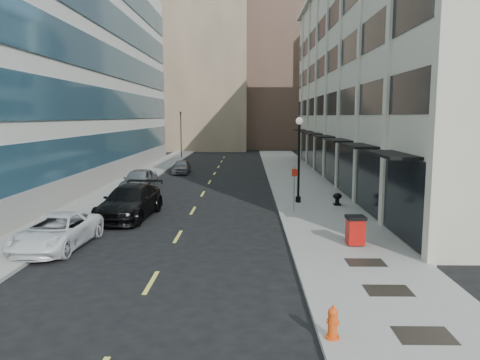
{
  "coord_description": "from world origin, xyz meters",
  "views": [
    {
      "loc": [
        3.23,
        -12.99,
        5.52
      ],
      "look_at": [
        2.84,
        9.85,
        2.4
      ],
      "focal_mm": 35.0,
      "sensor_mm": 36.0,
      "label": 1
    }
  ],
  "objects_px": {
    "car_white_van": "(56,232)",
    "urn_planter": "(337,198)",
    "car_grey_sedan": "(181,167)",
    "car_black_pickup": "(130,202)",
    "car_silver_sedan": "(139,180)",
    "trash_bin": "(355,229)",
    "fire_hydrant": "(333,323)",
    "traffic_signal": "(181,115)",
    "sign_post": "(294,183)",
    "lamppost": "(299,152)"
  },
  "relations": [
    {
      "from": "car_white_van",
      "to": "sign_post",
      "type": "distance_m",
      "value": 12.87
    },
    {
      "from": "traffic_signal",
      "to": "urn_planter",
      "type": "bearing_deg",
      "value": -66.72
    },
    {
      "from": "car_white_van",
      "to": "car_black_pickup",
      "type": "xyz_separation_m",
      "value": [
        1.6,
        5.97,
        0.17
      ]
    },
    {
      "from": "car_grey_sedan",
      "to": "urn_planter",
      "type": "relative_size",
      "value": 5.24
    },
    {
      "from": "fire_hydrant",
      "to": "trash_bin",
      "type": "xyz_separation_m",
      "value": [
        2.44,
        8.37,
        0.27
      ]
    },
    {
      "from": "trash_bin",
      "to": "sign_post",
      "type": "relative_size",
      "value": 0.48
    },
    {
      "from": "traffic_signal",
      "to": "car_white_van",
      "type": "xyz_separation_m",
      "value": [
        0.7,
        -42.0,
        -5.0
      ]
    },
    {
      "from": "sign_post",
      "to": "car_grey_sedan",
      "type": "bearing_deg",
      "value": 107.61
    },
    {
      "from": "car_black_pickup",
      "to": "fire_hydrant",
      "type": "relative_size",
      "value": 7.3
    },
    {
      "from": "lamppost",
      "to": "traffic_signal",
      "type": "bearing_deg",
      "value": 110.4
    },
    {
      "from": "trash_bin",
      "to": "sign_post",
      "type": "bearing_deg",
      "value": 102.73
    },
    {
      "from": "car_black_pickup",
      "to": "trash_bin",
      "type": "bearing_deg",
      "value": -23.21
    },
    {
      "from": "car_grey_sedan",
      "to": "urn_planter",
      "type": "xyz_separation_m",
      "value": [
        11.87,
        -16.81,
        -0.06
      ]
    },
    {
      "from": "car_silver_sedan",
      "to": "fire_hydrant",
      "type": "bearing_deg",
      "value": -63.55
    },
    {
      "from": "car_black_pickup",
      "to": "sign_post",
      "type": "xyz_separation_m",
      "value": [
        9.05,
        1.17,
        0.93
      ]
    },
    {
      "from": "car_white_van",
      "to": "urn_planter",
      "type": "bearing_deg",
      "value": 37.83
    },
    {
      "from": "lamppost",
      "to": "urn_planter",
      "type": "distance_m",
      "value": 3.68
    },
    {
      "from": "traffic_signal",
      "to": "car_black_pickup",
      "type": "xyz_separation_m",
      "value": [
        2.3,
        -36.03,
        -4.83
      ]
    },
    {
      "from": "traffic_signal",
      "to": "sign_post",
      "type": "bearing_deg",
      "value": -71.96
    },
    {
      "from": "fire_hydrant",
      "to": "lamppost",
      "type": "distance_m",
      "value": 18.44
    },
    {
      "from": "urn_planter",
      "to": "trash_bin",
      "type": "bearing_deg",
      "value": -96.0
    },
    {
      "from": "car_white_van",
      "to": "trash_bin",
      "type": "xyz_separation_m",
      "value": [
        12.54,
        0.18,
        0.1
      ]
    },
    {
      "from": "fire_hydrant",
      "to": "trash_bin",
      "type": "relative_size",
      "value": 0.67
    },
    {
      "from": "urn_planter",
      "to": "car_silver_sedan",
      "type": "bearing_deg",
      "value": 156.24
    },
    {
      "from": "car_black_pickup",
      "to": "car_white_van",
      "type": "bearing_deg",
      "value": -100.28
    },
    {
      "from": "car_grey_sedan",
      "to": "trash_bin",
      "type": "distance_m",
      "value": 27.93
    },
    {
      "from": "car_silver_sedan",
      "to": "car_grey_sedan",
      "type": "xyz_separation_m",
      "value": [
        1.6,
        10.87,
        -0.18
      ]
    },
    {
      "from": "fire_hydrant",
      "to": "trash_bin",
      "type": "height_order",
      "value": "trash_bin"
    },
    {
      "from": "car_black_pickup",
      "to": "trash_bin",
      "type": "distance_m",
      "value": 12.38
    },
    {
      "from": "car_white_van",
      "to": "lamppost",
      "type": "height_order",
      "value": "lamppost"
    },
    {
      "from": "traffic_signal",
      "to": "car_black_pickup",
      "type": "relative_size",
      "value": 1.15
    },
    {
      "from": "trash_bin",
      "to": "fire_hydrant",
      "type": "bearing_deg",
      "value": -108.65
    },
    {
      "from": "traffic_signal",
      "to": "sign_post",
      "type": "xyz_separation_m",
      "value": [
        11.35,
        -34.86,
        -3.91
      ]
    },
    {
      "from": "car_white_van",
      "to": "trash_bin",
      "type": "height_order",
      "value": "car_white_van"
    },
    {
      "from": "car_black_pickup",
      "to": "fire_hydrant",
      "type": "xyz_separation_m",
      "value": [
        8.5,
        -14.17,
        -0.33
      ]
    },
    {
      "from": "sign_post",
      "to": "car_silver_sedan",
      "type": "bearing_deg",
      "value": 135.4
    },
    {
      "from": "car_grey_sedan",
      "to": "lamppost",
      "type": "bearing_deg",
      "value": -60.32
    },
    {
      "from": "traffic_signal",
      "to": "sign_post",
      "type": "distance_m",
      "value": 36.87
    },
    {
      "from": "car_grey_sedan",
      "to": "fire_hydrant",
      "type": "xyz_separation_m",
      "value": [
        8.5,
        -34.07,
        -0.11
      ]
    },
    {
      "from": "trash_bin",
      "to": "traffic_signal",
      "type": "bearing_deg",
      "value": 105.14
    },
    {
      "from": "car_white_van",
      "to": "urn_planter",
      "type": "xyz_separation_m",
      "value": [
        13.47,
        9.07,
        -0.11
      ]
    },
    {
      "from": "car_grey_sedan",
      "to": "trash_bin",
      "type": "relative_size",
      "value": 3.13
    },
    {
      "from": "car_silver_sedan",
      "to": "car_grey_sedan",
      "type": "distance_m",
      "value": 10.99
    },
    {
      "from": "car_black_pickup",
      "to": "fire_hydrant",
      "type": "distance_m",
      "value": 16.52
    },
    {
      "from": "car_black_pickup",
      "to": "car_silver_sedan",
      "type": "distance_m",
      "value": 9.17
    },
    {
      "from": "car_grey_sedan",
      "to": "urn_planter",
      "type": "bearing_deg",
      "value": -56.25
    },
    {
      "from": "car_white_van",
      "to": "trash_bin",
      "type": "distance_m",
      "value": 12.54
    },
    {
      "from": "lamppost",
      "to": "car_black_pickup",
      "type": "bearing_deg",
      "value": -157.25
    },
    {
      "from": "car_silver_sedan",
      "to": "car_black_pickup",
      "type": "bearing_deg",
      "value": -77.03
    },
    {
      "from": "car_white_van",
      "to": "car_black_pickup",
      "type": "relative_size",
      "value": 0.85
    }
  ]
}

